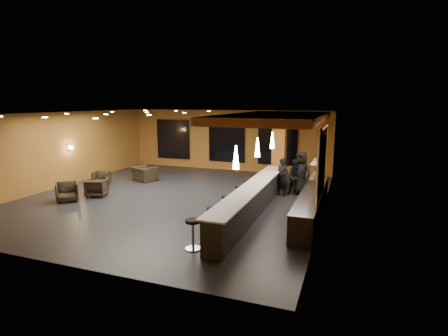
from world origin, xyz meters
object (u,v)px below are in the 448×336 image
(bar_stool_2, at_px, (227,203))
(pendant_0, at_px, (236,157))
(pendant_2, at_px, (272,140))
(bar_stool_3, at_px, (240,193))
(bar_counter, at_px, (253,200))
(bar_stool_1, at_px, (213,216))
(prep_counter, at_px, (312,204))
(armchair_a, at_px, (67,192))
(armchair_d, at_px, (144,174))
(pendant_1, at_px, (257,147))
(bar_stool_0, at_px, (193,230))
(staff_b, at_px, (296,177))
(armchair_c, at_px, (101,178))
(bar_stool_5, at_px, (253,179))
(staff_a, at_px, (282,177))
(armchair_b, at_px, (97,188))
(staff_c, at_px, (301,173))
(column, at_px, (279,149))
(bar_stool_4, at_px, (248,187))

(bar_stool_2, bearing_deg, pendant_0, -60.80)
(pendant_0, xyz_separation_m, pendant_2, (0.00, 5.00, 0.00))
(pendant_0, xyz_separation_m, bar_stool_3, (-0.70, 2.69, -1.82))
(bar_counter, distance_m, bar_stool_1, 2.19)
(prep_counter, distance_m, bar_stool_3, 2.71)
(armchair_a, distance_m, armchair_d, 4.34)
(pendant_1, xyz_separation_m, bar_stool_0, (-0.71, -4.04, -1.81))
(staff_b, height_order, bar_stool_3, staff_b)
(bar_counter, height_order, armchair_c, bar_counter)
(bar_stool_5, bearing_deg, bar_stool_3, -85.29)
(pendant_2, relative_size, armchair_a, 0.83)
(armchair_a, relative_size, armchair_d, 0.75)
(pendant_0, bearing_deg, armchair_d, 141.44)
(bar_stool_0, height_order, bar_stool_3, bar_stool_0)
(bar_counter, bearing_deg, armchair_d, 153.69)
(pendant_2, relative_size, staff_a, 0.43)
(armchair_b, height_order, armchair_d, armchair_b)
(prep_counter, relative_size, bar_stool_1, 7.99)
(pendant_1, bearing_deg, bar_stool_1, -105.95)
(pendant_2, distance_m, bar_stool_3, 3.02)
(bar_stool_1, relative_size, bar_stool_3, 0.91)
(bar_counter, xyz_separation_m, staff_c, (1.22, 3.29, 0.44))
(pendant_0, xyz_separation_m, armchair_d, (-6.61, 5.27, -1.98))
(bar_stool_2, bearing_deg, prep_counter, 20.74)
(bar_stool_5, bearing_deg, bar_counter, -74.91)
(pendant_0, xyz_separation_m, bar_stool_1, (-0.73, -0.06, -1.87))
(prep_counter, xyz_separation_m, staff_b, (-0.95, 2.61, 0.35))
(armchair_b, bearing_deg, staff_c, -177.96)
(bar_stool_3, height_order, bar_stool_5, bar_stool_3)
(column, height_order, bar_stool_4, column)
(armchair_a, height_order, bar_stool_0, bar_stool_0)
(bar_stool_4, bearing_deg, bar_stool_0, -89.23)
(armchair_b, height_order, armchair_c, armchair_b)
(staff_b, relative_size, armchair_c, 2.15)
(bar_counter, relative_size, bar_stool_2, 10.77)
(bar_stool_1, bearing_deg, armchair_c, 152.24)
(armchair_b, xyz_separation_m, bar_stool_0, (6.18, -3.58, 0.17))
(column, bearing_deg, armchair_c, -161.02)
(bar_stool_4, bearing_deg, column, 72.75)
(column, bearing_deg, bar_stool_0, -95.00)
(pendant_0, relative_size, bar_stool_5, 0.93)
(bar_stool_3, bearing_deg, armchair_c, 171.37)
(armchair_b, bearing_deg, pendant_0, 143.69)
(staff_b, xyz_separation_m, armchair_c, (-9.14, -1.29, -0.45))
(column, relative_size, armchair_c, 4.80)
(column, height_order, staff_c, column)
(pendant_2, distance_m, bar_stool_5, 2.14)
(bar_stool_1, bearing_deg, staff_c, 69.94)
(bar_stool_4, bearing_deg, bar_stool_5, 95.92)
(column, height_order, pendant_0, column)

